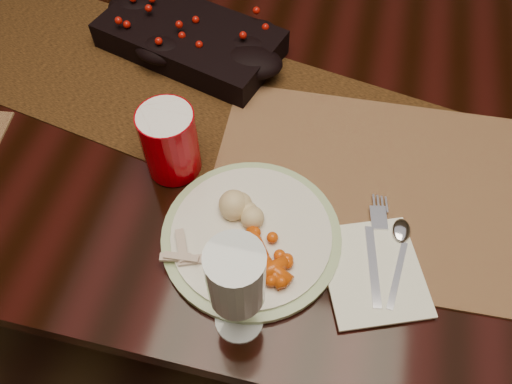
% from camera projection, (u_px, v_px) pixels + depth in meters
% --- Properties ---
extents(floor, '(5.00, 5.00, 0.00)m').
position_uv_depth(floor, '(285.00, 272.00, 1.52)').
color(floor, black).
rests_on(floor, ground).
extents(dining_table, '(1.80, 1.00, 0.75)m').
position_uv_depth(dining_table, '(292.00, 207.00, 1.21)').
color(dining_table, black).
rests_on(dining_table, floor).
extents(table_runner, '(1.60, 0.62, 0.00)m').
position_uv_depth(table_runner, '(269.00, 123.00, 0.86)').
color(table_runner, black).
rests_on(table_runner, dining_table).
extents(centerpiece, '(0.37, 0.26, 0.07)m').
position_uv_depth(centerpiece, '(189.00, 35.00, 0.94)').
color(centerpiece, black).
rests_on(centerpiece, table_runner).
extents(placemat_main, '(0.52, 0.39, 0.00)m').
position_uv_depth(placemat_main, '(371.00, 186.00, 0.79)').
color(placemat_main, olive).
rests_on(placemat_main, dining_table).
extents(dinner_plate, '(0.28, 0.28, 0.01)m').
position_uv_depth(dinner_plate, '(251.00, 235.00, 0.73)').
color(dinner_plate, white).
rests_on(dinner_plate, placemat_main).
extents(baby_carrots, '(0.14, 0.13, 0.02)m').
position_uv_depth(baby_carrots, '(265.00, 256.00, 0.69)').
color(baby_carrots, '#CE480A').
rests_on(baby_carrots, dinner_plate).
extents(mashed_potatoes, '(0.09, 0.08, 0.04)m').
position_uv_depth(mashed_potatoes, '(244.00, 203.00, 0.73)').
color(mashed_potatoes, beige).
rests_on(mashed_potatoes, dinner_plate).
extents(turkey_shreds, '(0.09, 0.09, 0.02)m').
position_uv_depth(turkey_shreds, '(188.00, 248.00, 0.70)').
color(turkey_shreds, beige).
rests_on(turkey_shreds, dinner_plate).
extents(napkin, '(0.18, 0.19, 0.01)m').
position_uv_depth(napkin, '(373.00, 271.00, 0.70)').
color(napkin, white).
rests_on(napkin, placemat_main).
extents(fork, '(0.06, 0.16, 0.00)m').
position_uv_depth(fork, '(374.00, 253.00, 0.71)').
color(fork, white).
rests_on(fork, napkin).
extents(spoon, '(0.04, 0.14, 0.00)m').
position_uv_depth(spoon, '(399.00, 261.00, 0.71)').
color(spoon, silver).
rests_on(spoon, napkin).
extents(red_cup, '(0.10, 0.10, 0.12)m').
position_uv_depth(red_cup, '(170.00, 142.00, 0.76)').
color(red_cup, '#9A0009').
rests_on(red_cup, placemat_main).
extents(wine_glass, '(0.08, 0.08, 0.19)m').
position_uv_depth(wine_glass, '(237.00, 293.00, 0.59)').
color(wine_glass, '#AFBCCC').
rests_on(wine_glass, dining_table).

